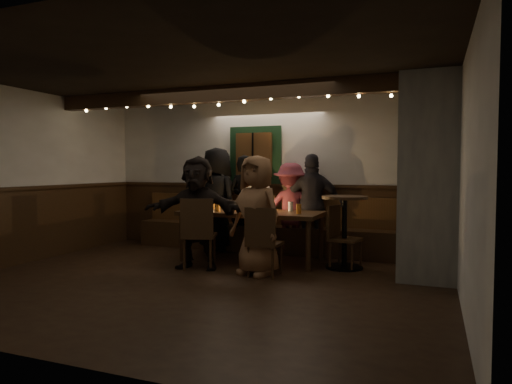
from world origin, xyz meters
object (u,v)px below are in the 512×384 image
at_px(person_b, 245,204).
at_px(person_d, 291,209).
at_px(person_a, 217,199).
at_px(person_g, 257,215).
at_px(person_c, 258,208).
at_px(chair_end, 340,233).
at_px(person_f, 197,212).
at_px(chair_near_left, 198,229).
at_px(high_top, 345,223).
at_px(person_e, 313,205).
at_px(chair_near_right, 263,238).
at_px(dining_table, 251,215).

height_order(person_b, person_d, person_b).
height_order(person_a, person_d, person_a).
bearing_deg(person_g, person_c, 129.28).
bearing_deg(chair_end, person_c, 158.06).
height_order(person_a, person_f, person_a).
bearing_deg(person_d, chair_near_left, 40.36).
xyz_separation_m(high_top, person_e, (-0.65, 0.73, 0.18)).
distance_m(person_d, person_e, 0.37).
bearing_deg(person_f, chair_near_right, -14.28).
distance_m(chair_near_left, person_a, 1.58).
bearing_deg(person_f, chair_near_left, -57.01).
distance_m(chair_end, person_g, 1.29).
relative_size(chair_near_left, person_f, 0.63).
bearing_deg(chair_near_left, person_a, 106.40).
height_order(high_top, person_b, person_b).
distance_m(person_c, person_f, 1.43).
bearing_deg(person_d, high_top, 124.36).
bearing_deg(chair_end, person_f, -157.52).
bearing_deg(chair_near_right, dining_table, 120.32).
distance_m(dining_table, chair_near_right, 1.05).
relative_size(person_c, person_f, 0.95).
xyz_separation_m(person_a, person_c, (0.77, -0.05, -0.13)).
bearing_deg(dining_table, person_c, 102.30).
height_order(chair_near_left, person_e, person_e).
bearing_deg(chair_near_right, person_a, 132.25).
relative_size(chair_near_right, chair_end, 1.03).
bearing_deg(person_a, chair_end, -171.54).
bearing_deg(person_e, person_c, -6.31).
distance_m(chair_near_right, person_c, 1.68).
distance_m(high_top, person_c, 1.68).
relative_size(dining_table, chair_near_left, 2.14).
distance_m(person_c, person_e, 0.92).
xyz_separation_m(dining_table, chair_near_left, (-0.47, -0.80, -0.14)).
bearing_deg(chair_end, person_g, -139.21).
height_order(chair_near_right, person_f, person_f).
height_order(person_e, person_f, person_e).
relative_size(chair_near_right, person_g, 0.58).
bearing_deg(person_a, person_d, -152.83).
height_order(chair_near_left, person_g, person_g).
height_order(person_b, person_c, person_b).
xyz_separation_m(chair_near_left, person_c, (0.33, 1.44, 0.20)).
relative_size(chair_near_right, person_a, 0.52).
distance_m(person_a, person_d, 1.32).
relative_size(dining_table, person_g, 1.35).
relative_size(chair_near_left, person_g, 0.63).
bearing_deg(dining_table, chair_near_left, -120.59).
bearing_deg(chair_near_left, person_e, 51.49).
height_order(chair_near_right, person_g, person_g).
relative_size(chair_near_left, high_top, 0.98).
relative_size(dining_table, person_b, 1.31).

